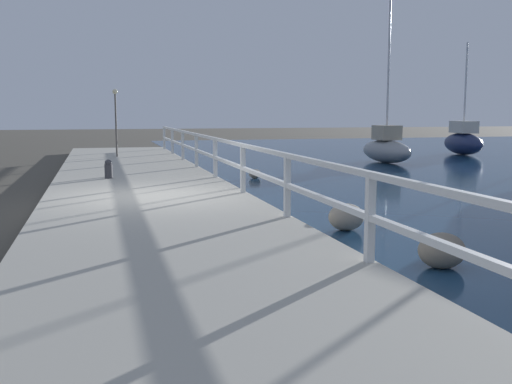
% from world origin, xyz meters
% --- Properties ---
extents(ground_plane, '(120.00, 120.00, 0.00)m').
position_xyz_m(ground_plane, '(0.00, 0.00, 0.00)').
color(ground_plane, '#4C473D').
extents(dock_walkway, '(4.40, 36.00, 0.26)m').
position_xyz_m(dock_walkway, '(0.00, 0.00, 0.13)').
color(dock_walkway, '#B2AD9E').
rests_on(dock_walkway, ground).
extents(railing, '(0.10, 32.50, 1.10)m').
position_xyz_m(railing, '(2.10, -0.00, 1.01)').
color(railing, white).
rests_on(railing, dock_walkway).
extents(boulder_water_edge, '(0.63, 0.57, 0.47)m').
position_xyz_m(boulder_water_edge, '(3.13, -3.41, 0.24)').
color(boulder_water_edge, gray).
rests_on(boulder_water_edge, ground).
extents(boulder_mid_strip, '(0.38, 0.34, 0.28)m').
position_xyz_m(boulder_mid_strip, '(3.68, 4.93, 0.14)').
color(boulder_mid_strip, slate).
rests_on(boulder_mid_strip, ground).
extents(boulder_downstream, '(0.63, 0.57, 0.48)m').
position_xyz_m(boulder_downstream, '(3.33, -6.09, 0.24)').
color(boulder_downstream, slate).
rests_on(boulder_downstream, ground).
extents(mooring_bollard, '(0.21, 0.21, 0.52)m').
position_xyz_m(mooring_bollard, '(-0.76, 3.72, 0.52)').
color(mooring_bollard, '#333338').
rests_on(mooring_bollard, dock_walkway).
extents(dock_lamp, '(0.20, 0.20, 2.70)m').
position_xyz_m(dock_lamp, '(-0.28, 11.87, 2.05)').
color(dock_lamp, '#514C47').
rests_on(dock_lamp, dock_walkway).
extents(sailboat_navy, '(1.73, 3.59, 5.29)m').
position_xyz_m(sailboat_navy, '(15.98, 12.35, 0.66)').
color(sailboat_navy, '#192347').
rests_on(sailboat_navy, water_surface).
extents(sailboat_gray, '(1.28, 3.38, 7.38)m').
position_xyz_m(sailboat_gray, '(10.28, 9.13, 0.60)').
color(sailboat_gray, gray).
rests_on(sailboat_gray, water_surface).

